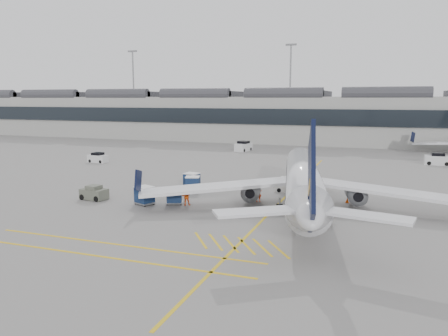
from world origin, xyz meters
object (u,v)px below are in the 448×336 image
(pushback_tug, at_px, (94,193))
(baggage_cart_a, at_px, (192,180))
(airliner_main, at_px, (303,180))
(ramp_agent_a, at_px, (259,193))
(ramp_agent_b, at_px, (186,196))
(belt_loader, at_px, (293,187))

(pushback_tug, bearing_deg, baggage_cart_a, 56.87)
(airliner_main, xyz_separation_m, baggage_cart_a, (-14.10, 5.03, -1.76))
(airliner_main, bearing_deg, pushback_tug, 178.88)
(ramp_agent_a, bearing_deg, baggage_cart_a, 120.46)
(baggage_cart_a, xyz_separation_m, pushback_tug, (-7.37, -8.89, -0.31))
(ramp_agent_a, bearing_deg, airliner_main, -48.69)
(baggage_cart_a, xyz_separation_m, ramp_agent_b, (2.86, -7.85, -0.04))
(airliner_main, height_order, ramp_agent_b, airliner_main)
(baggage_cart_a, relative_size, ramp_agent_b, 1.05)
(airliner_main, height_order, pushback_tug, airliner_main)
(ramp_agent_b, relative_size, pushback_tug, 0.65)
(airliner_main, distance_m, baggage_cart_a, 15.07)
(belt_loader, bearing_deg, baggage_cart_a, -164.10)
(belt_loader, relative_size, baggage_cart_a, 2.64)
(pushback_tug, bearing_deg, ramp_agent_b, 12.34)
(airliner_main, xyz_separation_m, ramp_agent_b, (-11.24, -2.82, -1.81))
(ramp_agent_a, bearing_deg, pushback_tug, 159.94)
(airliner_main, relative_size, ramp_agent_a, 19.46)
(belt_loader, distance_m, ramp_agent_a, 6.41)
(baggage_cart_a, height_order, ramp_agent_b, ramp_agent_b)
(airliner_main, height_order, baggage_cart_a, airliner_main)
(ramp_agent_a, height_order, pushback_tug, ramp_agent_a)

